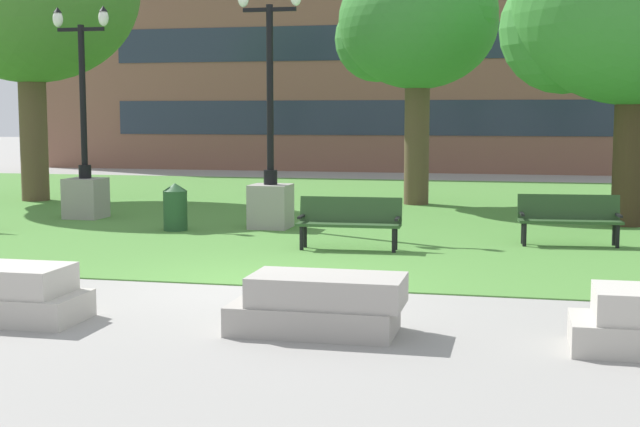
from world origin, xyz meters
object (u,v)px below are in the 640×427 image
Objects in this scene: concrete_block_center at (2,294)px; concrete_block_left at (320,305)px; lamp_post_right at (85,175)px; park_bench_near_left at (350,220)px; trash_bin at (175,207)px; lamp_post_center at (271,180)px; park_bench_far_left at (569,216)px.

concrete_block_center is 3.72m from concrete_block_left.
concrete_block_left is 0.40× the size of lamp_post_right.
lamp_post_right reaches higher than park_bench_near_left.
concrete_block_left is at bearing -58.10° from trash_bin.
lamp_post_center is at bearing 84.63° from concrete_block_center.
concrete_block_left is 1.04× the size of park_bench_near_left.
park_bench_far_left is 0.37× the size of lamp_post_center.
lamp_post_center reaches higher than park_bench_near_left.
concrete_block_left is at bearing -82.33° from park_bench_near_left.
lamp_post_right reaches higher than concrete_block_center.
concrete_block_left is 11.80m from lamp_post_right.
park_bench_near_left is at bearing -49.27° from lamp_post_center.
lamp_post_center is (-5.88, 1.14, 0.48)m from park_bench_far_left.
lamp_post_center is (-2.91, 8.32, 0.72)m from concrete_block_left.
park_bench_far_left is (6.68, 7.39, 0.23)m from concrete_block_center.
concrete_block_center and concrete_block_left have the same top height.
trash_bin is (-3.90, 1.68, -0.04)m from park_bench_near_left.
lamp_post_right is at bearing 154.09° from park_bench_near_left.
park_bench_far_left is at bearing 67.57° from concrete_block_left.
lamp_post_center reaches higher than trash_bin.
lamp_post_right is (-10.44, 1.91, 0.45)m from park_bench_far_left.
park_bench_near_left reaches higher than concrete_block_left.
concrete_block_center is 0.39× the size of lamp_post_right.
trash_bin reaches higher than concrete_block_center.
park_bench_far_left is at bearing 47.87° from concrete_block_center.
park_bench_near_left is 3.98m from park_bench_far_left.
lamp_post_right is 4.90× the size of trash_bin.
park_bench_far_left is 6.01m from lamp_post_center.
trash_bin is (-0.97, 7.73, 0.20)m from concrete_block_center.
lamp_post_center reaches higher than park_bench_far_left.
concrete_block_center is 8.59m from lamp_post_center.
park_bench_near_left is at bearing -160.48° from park_bench_far_left.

